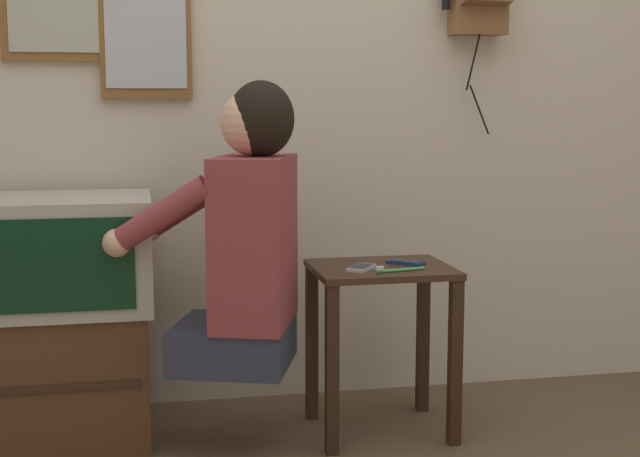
% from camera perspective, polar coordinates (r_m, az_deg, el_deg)
% --- Properties ---
extents(wall_back, '(6.80, 0.05, 2.55)m').
position_cam_1_polar(wall_back, '(3.37, -3.49, 10.56)').
color(wall_back, beige).
rests_on(wall_back, ground_plane).
extents(side_table, '(0.46, 0.39, 0.58)m').
position_cam_1_polar(side_table, '(3.05, 3.92, -5.15)').
color(side_table, '#382316').
rests_on(side_table, ground_plane).
extents(person, '(0.63, 0.53, 0.91)m').
position_cam_1_polar(person, '(2.82, -4.81, -0.40)').
color(person, '#2D3347').
rests_on(person, ground_plane).
extents(tv_stand, '(0.59, 0.49, 0.45)m').
position_cam_1_polar(tv_stand, '(3.16, -16.27, -8.82)').
color(tv_stand, '#51331E').
rests_on(tv_stand, ground_plane).
extents(television, '(0.60, 0.50, 0.37)m').
position_cam_1_polar(television, '(3.06, -16.32, -1.50)').
color(television, '#ADA89E').
rests_on(television, tv_stand).
extents(cell_phone_held, '(0.12, 0.14, 0.01)m').
position_cam_1_polar(cell_phone_held, '(2.95, 2.68, -2.52)').
color(cell_phone_held, silver).
rests_on(cell_phone_held, side_table).
extents(cell_phone_spare, '(0.13, 0.13, 0.01)m').
position_cam_1_polar(cell_phone_spare, '(3.06, 5.53, -2.17)').
color(cell_phone_spare, navy).
rests_on(cell_phone_spare, side_table).
extents(toothbrush, '(0.18, 0.05, 0.02)m').
position_cam_1_polar(toothbrush, '(2.92, 4.93, -2.64)').
color(toothbrush, '#4CBF66').
rests_on(toothbrush, side_table).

